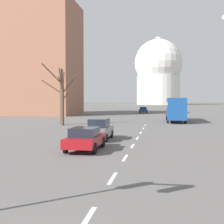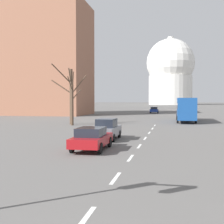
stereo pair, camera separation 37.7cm
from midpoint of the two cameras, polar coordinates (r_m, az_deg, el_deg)
name	(u,v)px [view 2 (the right image)]	position (r m, az deg, el deg)	size (l,w,h in m)	color
lane_stripe_0	(85,219)	(8.85, -3.70, -18.99)	(0.16, 2.00, 0.01)	silver
lane_stripe_1	(116,178)	(13.05, 1.50, -11.98)	(0.16, 2.00, 0.01)	silver
lane_stripe_2	(130,158)	(17.40, 4.03, -8.39)	(0.16, 2.00, 0.01)	silver
lane_stripe_3	(139,146)	(21.81, 5.52, -6.23)	(0.16, 2.00, 0.01)	silver
lane_stripe_4	(145,138)	(26.26, 6.50, -4.80)	(0.16, 2.00, 0.01)	silver
lane_stripe_5	(149,133)	(30.71, 7.19, -3.78)	(0.16, 2.00, 0.01)	silver
lane_stripe_6	(152,129)	(35.18, 7.71, -3.02)	(0.16, 2.00, 0.01)	silver
lane_stripe_7	(155,125)	(39.66, 8.10, -2.43)	(0.16, 2.00, 0.01)	silver
sedan_near_left	(154,110)	(75.91, 7.87, 0.40)	(1.92, 4.31, 1.56)	navy
sedan_near_right	(92,138)	(20.01, -3.21, -4.79)	(1.94, 4.48, 1.46)	maroon
sedan_mid_centre	(107,129)	(25.18, -0.49, -3.16)	(1.73, 4.34, 1.71)	slate
city_bus	(186,108)	(47.07, 13.57, 0.75)	(2.66, 10.80, 3.48)	#19478C
bare_tree_left_near	(71,94)	(41.20, -7.34, 3.30)	(4.21, 4.32, 7.79)	brown
bare_tree_left_far	(72,102)	(39.48, -7.02, 1.90)	(1.47, 3.40, 6.64)	brown
capitol_dome	(170,72)	(216.58, 10.69, 7.24)	(32.40, 32.40, 45.77)	silver
apartment_block_left	(46,60)	(70.43, -11.74, 9.37)	(18.00, 14.00, 24.03)	#9E664C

